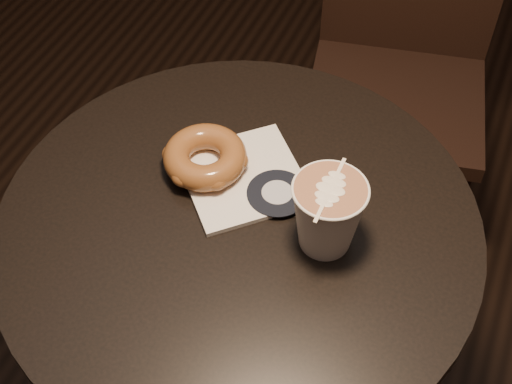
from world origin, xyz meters
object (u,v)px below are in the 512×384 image
doughnut (205,157)px  chair (405,37)px  pastry_bag (243,177)px  cafe_table (241,293)px  latte_cup (327,216)px

doughnut → chair: bearing=77.2°
pastry_bag → doughnut: bearing=141.4°
cafe_table → latte_cup: bearing=5.8°
latte_cup → cafe_table: bearing=-174.2°
pastry_bag → latte_cup: size_ratio=1.49×
chair → doughnut: (-0.16, -0.68, 0.22)m
chair → latte_cup: chair is taller
pastry_bag → cafe_table: bearing=-115.1°
chair → doughnut: bearing=-114.5°
cafe_table → chair: 0.76m
cafe_table → pastry_bag: pastry_bag is taller
chair → pastry_bag: 0.71m
cafe_table → doughnut: 0.25m
cafe_table → doughnut: size_ratio=5.97×
pastry_bag → doughnut: 0.06m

